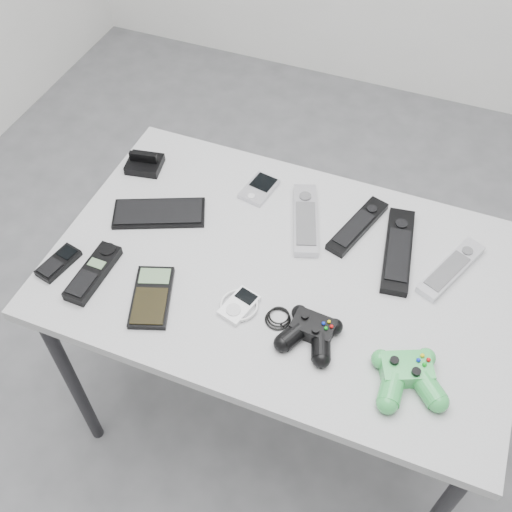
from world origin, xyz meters
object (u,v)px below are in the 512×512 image
(remote_black_b, at_px, (398,250))
(remote_silver_a, at_px, (306,219))
(pda, at_px, (259,189))
(desk, at_px, (283,284))
(pda_keyboard, at_px, (159,213))
(cordless_handset, at_px, (93,273))
(mobile_phone, at_px, (58,263))
(controller_black, at_px, (311,331))
(remote_black_a, at_px, (358,226))
(calculator, at_px, (152,297))
(controller_green, at_px, (408,375))
(remote_silver_b, at_px, (451,268))
(mp3_player, at_px, (239,305))

(remote_black_b, bearing_deg, remote_silver_a, 168.18)
(remote_silver_a, relative_size, remote_black_b, 0.89)
(pda, bearing_deg, desk, -45.71)
(pda_keyboard, distance_m, cordless_handset, 0.23)
(pda_keyboard, bearing_deg, desk, -30.57)
(mobile_phone, bearing_deg, controller_black, 14.87)
(controller_black, bearing_deg, cordless_handset, -172.98)
(pda_keyboard, xyz_separation_m, remote_black_a, (0.47, 0.14, 0.00))
(calculator, relative_size, controller_green, 1.09)
(pda_keyboard, height_order, remote_silver_a, remote_silver_a)
(desk, bearing_deg, pda, 124.23)
(remote_black_a, xyz_separation_m, remote_silver_b, (0.23, -0.05, 0.00))
(cordless_handset, bearing_deg, remote_silver_b, 23.75)
(remote_black_a, xyz_separation_m, cordless_handset, (-0.52, -0.36, 0.00))
(remote_black_a, height_order, remote_black_b, remote_black_b)
(remote_black_a, bearing_deg, cordless_handset, -127.70)
(pda_keyboard, relative_size, remote_black_a, 1.08)
(pda_keyboard, xyz_separation_m, mp3_player, (0.29, -0.18, 0.00))
(desk, relative_size, mobile_phone, 10.07)
(mp3_player, bearing_deg, calculator, -149.85)
(desk, relative_size, remote_black_b, 4.20)
(desk, distance_m, pda, 0.27)
(desk, xyz_separation_m, cordless_handset, (-0.39, -0.18, 0.07))
(pda_keyboard, xyz_separation_m, remote_silver_b, (0.70, 0.09, 0.00))
(cordless_handset, bearing_deg, remote_black_a, 36.07)
(remote_silver_b, bearing_deg, desk, -136.43)
(pda_keyboard, xyz_separation_m, controller_green, (0.67, -0.23, 0.02))
(remote_black_b, xyz_separation_m, mobile_phone, (-0.72, -0.32, -0.00))
(pda_keyboard, xyz_separation_m, mobile_phone, (-0.14, -0.23, 0.00))
(remote_black_a, relative_size, controller_green, 1.39)
(remote_silver_b, distance_m, cordless_handset, 0.81)
(remote_black_b, bearing_deg, pda_keyboard, -179.11)
(pda_keyboard, height_order, cordless_handset, cordless_handset)
(remote_silver_b, distance_m, mp3_player, 0.49)
(controller_black, bearing_deg, desk, 130.31)
(pda, distance_m, controller_black, 0.45)
(desk, height_order, pda_keyboard, pda_keyboard)
(pda, xyz_separation_m, mp3_player, (0.09, -0.35, -0.00))
(remote_silver_a, height_order, controller_green, controller_green)
(remote_black_b, bearing_deg, mobile_phone, -164.29)
(pda, bearing_deg, remote_black_a, 2.86)
(remote_silver_a, xyz_separation_m, mp3_player, (-0.05, -0.29, -0.00))
(pda, bearing_deg, mp3_player, -65.51)
(remote_black_b, bearing_deg, desk, -157.58)
(remote_silver_a, bearing_deg, mobile_phone, -164.89)
(desk, xyz_separation_m, remote_black_b, (0.23, 0.14, 0.07))
(remote_silver_a, bearing_deg, calculator, -144.77)
(remote_black_b, distance_m, mobile_phone, 0.79)
(desk, bearing_deg, remote_silver_b, 20.02)
(mobile_phone, bearing_deg, calculator, 10.63)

